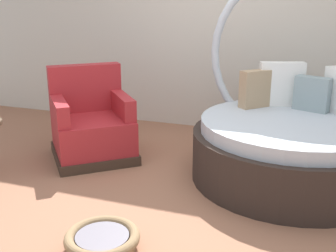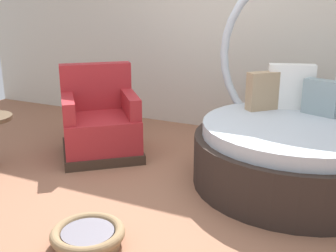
{
  "view_description": "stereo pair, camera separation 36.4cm",
  "coord_description": "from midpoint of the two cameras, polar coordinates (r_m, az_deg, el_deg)",
  "views": [
    {
      "loc": [
        1.02,
        -3.07,
        1.64
      ],
      "look_at": [
        -0.14,
        0.2,
        0.55
      ],
      "focal_mm": 44.67,
      "sensor_mm": 36.0,
      "label": 1
    },
    {
      "loc": [
        1.36,
        -2.93,
        1.64
      ],
      "look_at": [
        -0.14,
        0.2,
        0.55
      ],
      "focal_mm": 44.67,
      "sensor_mm": 36.0,
      "label": 2
    }
  ],
  "objects": [
    {
      "name": "pet_basket",
      "position": [
        2.96,
        -12.58,
        -15.08
      ],
      "size": [
        0.51,
        0.51,
        0.13
      ],
      "color": "#8E704C",
      "rests_on": "ground_plane"
    },
    {
      "name": "round_daybed",
      "position": [
        3.98,
        14.03,
        -1.39
      ],
      "size": [
        1.79,
        1.79,
        1.97
      ],
      "color": "#2D231E",
      "rests_on": "ground_plane"
    },
    {
      "name": "back_wall",
      "position": [
        5.19,
        6.56,
        15.32
      ],
      "size": [
        8.0,
        0.12,
        2.92
      ],
      "primitive_type": "cube",
      "color": "beige",
      "rests_on": "ground_plane"
    },
    {
      "name": "ground_plane",
      "position": [
        3.63,
        -1.82,
        -9.66
      ],
      "size": [
        8.0,
        8.0,
        0.02
      ],
      "primitive_type": "cube",
      "color": "#936047"
    },
    {
      "name": "red_armchair",
      "position": [
        4.47,
        -12.7,
        -0.08
      ],
      "size": [
        1.12,
        1.12,
        0.94
      ],
      "color": "#38281E",
      "rests_on": "ground_plane"
    }
  ]
}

